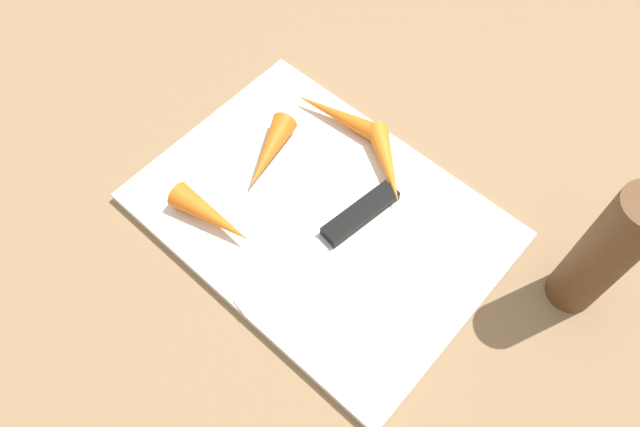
{
  "coord_description": "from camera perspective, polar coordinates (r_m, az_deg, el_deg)",
  "views": [
    {
      "loc": [
        0.2,
        -0.23,
        0.54
      ],
      "look_at": [
        0.0,
        0.0,
        0.01
      ],
      "focal_mm": 33.14,
      "sensor_mm": 36.0,
      "label": 1
    }
  ],
  "objects": [
    {
      "name": "carrot_longest",
      "position": [
        0.67,
        1.7,
        9.5
      ],
      "size": [
        0.11,
        0.04,
        0.02
      ],
      "primitive_type": "cone",
      "rotation": [
        0.0,
        1.57,
        3.33
      ],
      "color": "orange",
      "rests_on": "cutting_board"
    },
    {
      "name": "knife",
      "position": [
        0.6,
        2.98,
        -0.75
      ],
      "size": [
        0.05,
        0.2,
        0.01
      ],
      "rotation": [
        0.0,
        0.0,
        4.57
      ],
      "color": "#B7B7BC",
      "rests_on": "cutting_board"
    },
    {
      "name": "cutting_board",
      "position": [
        0.62,
        0.0,
        -0.28
      ],
      "size": [
        0.36,
        0.26,
        0.01
      ],
      "primitive_type": "cube",
      "color": "silver",
      "rests_on": "ground_plane"
    },
    {
      "name": "carrot_long",
      "position": [
        0.63,
        6.52,
        4.72
      ],
      "size": [
        0.09,
        0.08,
        0.02
      ],
      "primitive_type": "cone",
      "rotation": [
        0.0,
        1.57,
        5.62
      ],
      "color": "orange",
      "rests_on": "cutting_board"
    },
    {
      "name": "pepper_grinder",
      "position": [
        0.56,
        25.73,
        -3.56
      ],
      "size": [
        0.05,
        0.05,
        0.17
      ],
      "primitive_type": "cylinder",
      "color": "brown",
      "rests_on": "ground_plane"
    },
    {
      "name": "ground_plane",
      "position": [
        0.62,
        0.0,
        -0.55
      ],
      "size": [
        1.4,
        1.4,
        0.0
      ],
      "primitive_type": "plane",
      "color": "#8C6D4C"
    },
    {
      "name": "carrot_shortest",
      "position": [
        0.64,
        -4.98,
        5.9
      ],
      "size": [
        0.06,
        0.09,
        0.03
      ],
      "primitive_type": "cone",
      "rotation": [
        0.0,
        1.57,
        5.07
      ],
      "color": "orange",
      "rests_on": "cutting_board"
    },
    {
      "name": "carrot_short",
      "position": [
        0.6,
        -10.41,
        -0.25
      ],
      "size": [
        0.1,
        0.04,
        0.03
      ],
      "primitive_type": "cone",
      "rotation": [
        0.0,
        1.57,
        0.12
      ],
      "color": "orange",
      "rests_on": "cutting_board"
    }
  ]
}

